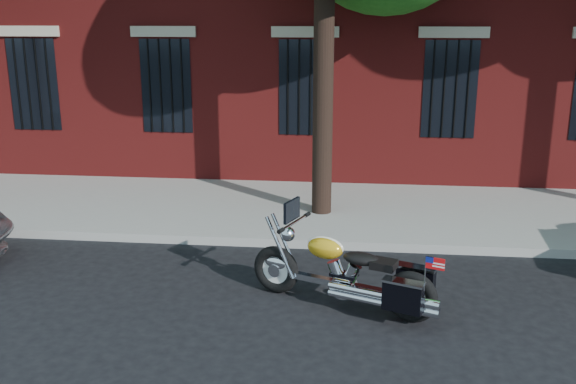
# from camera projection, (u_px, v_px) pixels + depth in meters

# --- Properties ---
(ground) EXTENTS (120.00, 120.00, 0.00)m
(ground) POSITION_uv_depth(u_px,v_px,m) (275.00, 280.00, 9.26)
(ground) COLOR black
(ground) RESTS_ON ground
(curb) EXTENTS (40.00, 0.16, 0.15)m
(curb) POSITION_uv_depth(u_px,v_px,m) (286.00, 242.00, 10.56)
(curb) COLOR gray
(curb) RESTS_ON ground
(sidewalk) EXTENTS (40.00, 3.60, 0.15)m
(sidewalk) POSITION_uv_depth(u_px,v_px,m) (296.00, 209.00, 12.36)
(sidewalk) COLOR gray
(sidewalk) RESTS_ON ground
(motorcycle) EXTENTS (2.45, 1.41, 1.36)m
(motorcycle) POSITION_uv_depth(u_px,v_px,m) (350.00, 276.00, 8.23)
(motorcycle) COLOR black
(motorcycle) RESTS_ON ground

